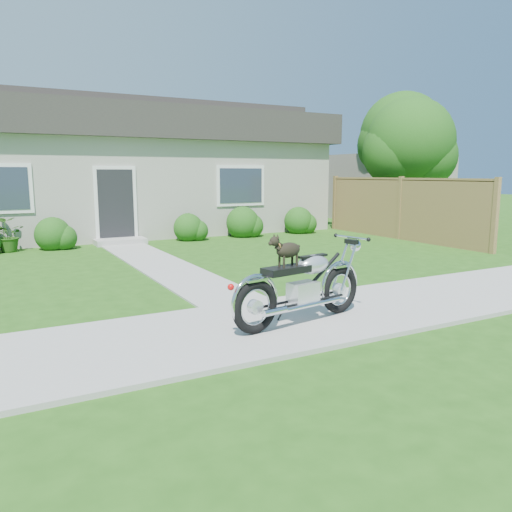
# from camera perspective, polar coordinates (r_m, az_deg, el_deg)

# --- Properties ---
(ground) EXTENTS (80.00, 80.00, 0.00)m
(ground) POSITION_cam_1_polar(r_m,az_deg,el_deg) (7.55, 11.89, -6.00)
(ground) COLOR #235114
(ground) RESTS_ON ground
(sidewalk) EXTENTS (24.00, 2.20, 0.04)m
(sidewalk) POSITION_cam_1_polar(r_m,az_deg,el_deg) (7.55, 11.89, -5.86)
(sidewalk) COLOR #9E9B93
(sidewalk) RESTS_ON ground
(walkway) EXTENTS (1.20, 8.00, 0.03)m
(walkway) POSITION_cam_1_polar(r_m,az_deg,el_deg) (11.20, -11.00, -0.88)
(walkway) COLOR #9E9B93
(walkway) RESTS_ON ground
(house) EXTENTS (12.60, 7.03, 4.50)m
(house) POSITION_cam_1_polar(r_m,az_deg,el_deg) (18.17, -13.32, 9.70)
(house) COLOR #A5A195
(house) RESTS_ON ground
(fence) EXTENTS (0.12, 6.62, 1.90)m
(fence) POSITION_cam_1_polar(r_m,az_deg,el_deg) (15.82, 16.14, 5.26)
(fence) COLOR #A47F49
(fence) RESTS_ON ground
(tree_near) EXTENTS (2.98, 2.98, 4.57)m
(tree_near) POSITION_cam_1_polar(r_m,az_deg,el_deg) (18.40, 17.67, 11.93)
(tree_near) COLOR #3D2B1C
(tree_near) RESTS_ON ground
(tree_far) EXTENTS (3.40, 3.40, 5.22)m
(tree_far) POSITION_cam_1_polar(r_m,az_deg,el_deg) (21.50, 16.78, 12.66)
(tree_far) COLOR #3D2B1C
(tree_far) RESTS_ON ground
(shrub_row) EXTENTS (10.48, 1.04, 1.04)m
(shrub_row) POSITION_cam_1_polar(r_m,az_deg,el_deg) (14.91, -9.52, 3.21)
(shrub_row) COLOR #205015
(shrub_row) RESTS_ON ground
(potted_plant_left) EXTENTS (1.01, 0.98, 0.86)m
(potted_plant_left) POSITION_cam_1_polar(r_m,az_deg,el_deg) (14.18, -26.63, 2.12)
(potted_plant_left) COLOR #254E14
(potted_plant_left) RESTS_ON ground
(potted_plant_right) EXTENTS (0.56, 0.56, 0.82)m
(potted_plant_right) POSITION_cam_1_polar(r_m,az_deg,el_deg) (15.14, -7.63, 3.35)
(potted_plant_right) COLOR #29661C
(potted_plant_right) RESTS_ON ground
(motorcycle_with_dog) EXTENTS (2.21, 0.71, 1.18)m
(motorcycle_with_dog) POSITION_cam_1_polar(r_m,az_deg,el_deg) (6.55, 5.37, -3.20)
(motorcycle_with_dog) COLOR black
(motorcycle_with_dog) RESTS_ON sidewalk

